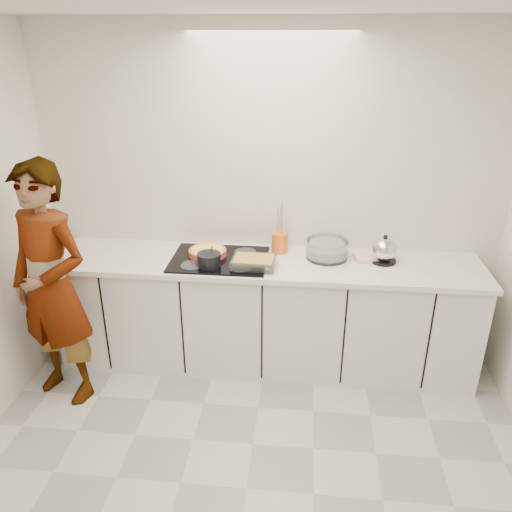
# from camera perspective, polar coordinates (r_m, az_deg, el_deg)

# --- Properties ---
(floor) EXTENTS (3.60, 3.20, 0.00)m
(floor) POSITION_cam_1_polar(r_m,az_deg,el_deg) (3.28, -1.11, -25.03)
(floor) COLOR beige
(floor) RESTS_ON ground
(wall_back) EXTENTS (3.60, 0.00, 2.60)m
(wall_back) POSITION_cam_1_polar(r_m,az_deg,el_deg) (3.92, 1.56, 6.57)
(wall_back) COLOR silver
(wall_back) RESTS_ON ground
(base_cabinets) EXTENTS (3.20, 0.58, 0.87)m
(base_cabinets) POSITION_cam_1_polar(r_m,az_deg,el_deg) (3.98, 1.06, -6.79)
(base_cabinets) COLOR white
(base_cabinets) RESTS_ON floor
(countertop) EXTENTS (3.24, 0.64, 0.04)m
(countertop) POSITION_cam_1_polar(r_m,az_deg,el_deg) (3.77, 1.11, -0.84)
(countertop) COLOR white
(countertop) RESTS_ON base_cabinets
(hob) EXTENTS (0.72, 0.54, 0.01)m
(hob) POSITION_cam_1_polar(r_m,az_deg,el_deg) (3.78, -4.20, -0.37)
(hob) COLOR black
(hob) RESTS_ON countertop
(tart_dish) EXTENTS (0.36, 0.36, 0.05)m
(tart_dish) POSITION_cam_1_polar(r_m,az_deg,el_deg) (3.83, -5.56, 0.46)
(tart_dish) COLOR #C6483A
(tart_dish) RESTS_ON hob
(saucepan) EXTENTS (0.18, 0.18, 0.16)m
(saucepan) POSITION_cam_1_polar(r_m,az_deg,el_deg) (3.65, -5.39, -0.40)
(saucepan) COLOR black
(saucepan) RESTS_ON hob
(baking_dish) EXTENTS (0.33, 0.24, 0.06)m
(baking_dish) POSITION_cam_1_polar(r_m,az_deg,el_deg) (3.64, -0.25, -0.62)
(baking_dish) COLOR silver
(baking_dish) RESTS_ON hob
(mixing_bowl) EXTENTS (0.32, 0.32, 0.15)m
(mixing_bowl) POSITION_cam_1_polar(r_m,az_deg,el_deg) (3.82, 8.10, 0.71)
(mixing_bowl) COLOR silver
(mixing_bowl) RESTS_ON countertop
(tea_towel) EXTENTS (0.22, 0.18, 0.03)m
(tea_towel) POSITION_cam_1_polar(r_m,az_deg,el_deg) (3.86, 12.68, -0.22)
(tea_towel) COLOR white
(tea_towel) RESTS_ON countertop
(kettle) EXTENTS (0.20, 0.20, 0.22)m
(kettle) POSITION_cam_1_polar(r_m,az_deg,el_deg) (3.83, 14.42, 0.61)
(kettle) COLOR black
(kettle) RESTS_ON countertop
(utensil_crock) EXTENTS (0.16, 0.16, 0.16)m
(utensil_crock) POSITION_cam_1_polar(r_m,az_deg,el_deg) (3.89, 2.72, 1.56)
(utensil_crock) COLOR orange
(utensil_crock) RESTS_ON countertop
(cook) EXTENTS (0.75, 0.61, 1.77)m
(cook) POSITION_cam_1_polar(r_m,az_deg,el_deg) (3.72, -22.32, -3.28)
(cook) COLOR white
(cook) RESTS_ON floor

